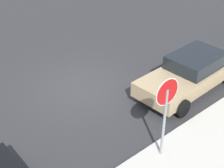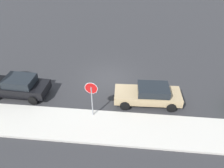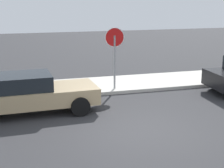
# 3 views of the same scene
# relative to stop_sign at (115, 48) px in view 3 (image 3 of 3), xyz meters

# --- Properties ---
(ground_plane) EXTENTS (60.00, 60.00, 0.00)m
(ground_plane) POSITION_rel_stop_sign_xyz_m (-0.54, -4.45, -1.83)
(ground_plane) COLOR #2D2D30
(sidewalk_curb) EXTENTS (32.00, 2.69, 0.14)m
(sidewalk_curb) POSITION_rel_stop_sign_xyz_m (-0.54, 0.90, -1.76)
(sidewalk_curb) COLOR beige
(sidewalk_curb) RESTS_ON ground_plane
(stop_sign) EXTENTS (0.79, 0.08, 2.66)m
(stop_sign) POSITION_rel_stop_sign_xyz_m (0.00, 0.00, 0.00)
(stop_sign) COLOR gray
(stop_sign) RESTS_ON ground_plane
(parked_car_tan) EXTENTS (4.55, 2.07, 1.35)m
(parked_car_tan) POSITION_rel_stop_sign_xyz_m (-3.58, -1.78, -1.13)
(parked_car_tan) COLOR tan
(parked_car_tan) RESTS_ON ground_plane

